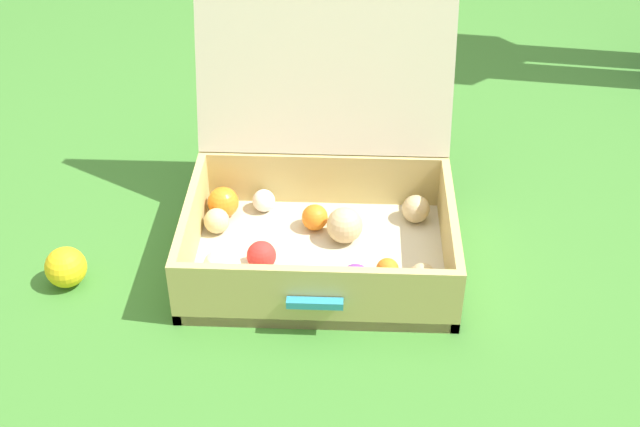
# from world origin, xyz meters

# --- Properties ---
(ground_plane) EXTENTS (16.00, 16.00, 0.00)m
(ground_plane) POSITION_xyz_m (0.00, 0.00, 0.00)
(ground_plane) COLOR #3D7A2D
(open_suitcase) EXTENTS (0.57, 0.58, 0.55)m
(open_suitcase) POSITION_xyz_m (-0.07, 0.04, 0.12)
(open_suitcase) COLOR beige
(open_suitcase) RESTS_ON ground
(stray_ball_on_grass) EXTENTS (0.09, 0.09, 0.09)m
(stray_ball_on_grass) POSITION_xyz_m (-0.59, -0.12, 0.04)
(stray_ball_on_grass) COLOR yellow
(stray_ball_on_grass) RESTS_ON ground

